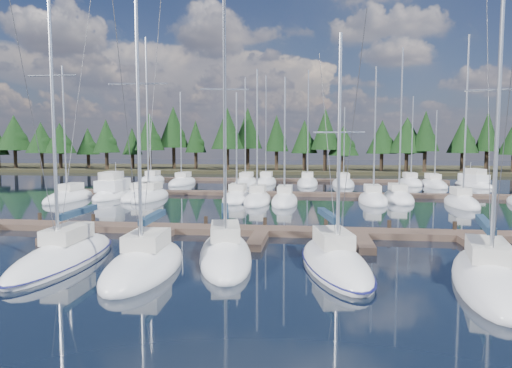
# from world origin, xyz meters

# --- Properties ---
(ground) EXTENTS (260.00, 260.00, 0.00)m
(ground) POSITION_xyz_m (0.00, 30.00, 0.00)
(ground) COLOR black
(ground) RESTS_ON ground
(far_shore) EXTENTS (220.00, 30.00, 0.60)m
(far_shore) POSITION_xyz_m (0.00, 90.00, 0.30)
(far_shore) COLOR #2B2918
(far_shore) RESTS_ON ground
(main_dock) EXTENTS (44.00, 6.13, 0.90)m
(main_dock) POSITION_xyz_m (0.00, 17.36, 0.20)
(main_dock) COLOR brown
(main_dock) RESTS_ON ground
(back_docks) EXTENTS (50.00, 21.80, 0.40)m
(back_docks) POSITION_xyz_m (0.00, 49.58, 0.20)
(back_docks) COLOR brown
(back_docks) RESTS_ON ground
(front_sailboat_1) EXTENTS (2.91, 9.55, 16.09)m
(front_sailboat_1) POSITION_xyz_m (-8.78, 9.69, 0.30)
(front_sailboat_1) COLOR silver
(front_sailboat_1) RESTS_ON ground
(front_sailboat_2) EXTENTS (3.30, 8.08, 15.09)m
(front_sailboat_2) POSITION_xyz_m (-4.37, 8.81, 0.30)
(front_sailboat_2) COLOR silver
(front_sailboat_2) RESTS_ON ground
(front_sailboat_3) EXTENTS (4.33, 9.39, 15.09)m
(front_sailboat_3) POSITION_xyz_m (-1.15, 11.31, 0.30)
(front_sailboat_3) COLOR silver
(front_sailboat_3) RESTS_ON ground
(front_sailboat_4) EXTENTS (4.35, 9.18, 11.35)m
(front_sailboat_4) POSITION_xyz_m (4.19, 10.37, 0.27)
(front_sailboat_4) COLOR silver
(front_sailboat_4) RESTS_ON ground
(front_sailboat_5) EXTENTS (4.64, 9.88, 14.20)m
(front_sailboat_5) POSITION_xyz_m (10.33, 8.68, 0.29)
(front_sailboat_5) COLOR silver
(front_sailboat_5) RESTS_ON ground
(back_sailboat_rows) EXTENTS (47.41, 32.11, 17.33)m
(back_sailboat_rows) POSITION_xyz_m (0.05, 44.76, 0.27)
(back_sailboat_rows) COLOR silver
(back_sailboat_rows) RESTS_ON ground
(motor_yacht_left) EXTENTS (3.69, 9.29, 4.55)m
(motor_yacht_left) POSITION_xyz_m (-18.58, 36.45, 0.50)
(motor_yacht_left) COLOR silver
(motor_yacht_left) RESTS_ON ground
(motor_yacht_right) EXTENTS (4.51, 8.44, 4.01)m
(motor_yacht_right) POSITION_xyz_m (24.74, 54.47, 0.45)
(motor_yacht_right) COLOR silver
(motor_yacht_right) RESTS_ON ground
(tree_line) EXTENTS (187.96, 11.60, 13.12)m
(tree_line) POSITION_xyz_m (-2.83, 80.21, 7.43)
(tree_line) COLOR black
(tree_line) RESTS_ON far_shore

